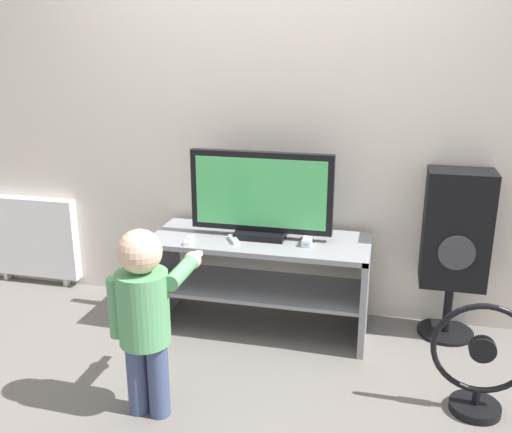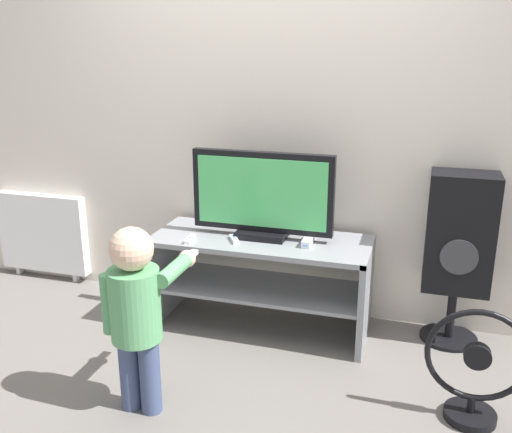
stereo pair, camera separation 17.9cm
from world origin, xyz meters
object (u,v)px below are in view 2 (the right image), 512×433
at_px(floor_fan, 475,372).
at_px(remote_primary, 190,239).
at_px(remote_secondary, 234,239).
at_px(speaker_tower, 460,237).
at_px(game_console, 308,240).
at_px(child, 137,305).
at_px(radiator, 43,233).
at_px(television, 262,196).

bearing_deg(floor_fan, remote_primary, 164.99).
height_order(remote_secondary, speaker_tower, speaker_tower).
bearing_deg(speaker_tower, game_console, -168.21).
distance_m(remote_secondary, child, 0.88).
bearing_deg(child, remote_secondary, 78.47).
bearing_deg(radiator, child, -40.46).
height_order(floor_fan, radiator, radiator).
distance_m(game_console, child, 1.12).
bearing_deg(speaker_tower, radiator, 177.92).
bearing_deg(child, television, 72.21).
xyz_separation_m(game_console, remote_primary, (-0.67, -0.16, -0.01)).
bearing_deg(speaker_tower, television, -172.82).
relative_size(remote_primary, floor_fan, 0.23).
xyz_separation_m(television, child, (-0.31, -0.98, -0.29)).
distance_m(speaker_tower, floor_fan, 0.85).
bearing_deg(floor_fan, speaker_tower, 96.05).
xyz_separation_m(remote_secondary, radiator, (-1.61, 0.36, -0.24)).
relative_size(television, game_console, 4.48).
bearing_deg(floor_fan, radiator, 163.71).
xyz_separation_m(game_console, child, (-0.60, -0.94, -0.05)).
relative_size(remote_secondary, floor_fan, 0.23).
distance_m(game_console, speaker_tower, 0.85).
bearing_deg(remote_primary, television, 26.30).
distance_m(television, child, 1.06).
bearing_deg(radiator, remote_secondary, -12.58).
relative_size(game_console, radiator, 0.27).
xyz_separation_m(child, radiator, (-1.43, 1.22, -0.20)).
xyz_separation_m(game_console, floor_fan, (0.91, -0.58, -0.34)).
xyz_separation_m(remote_secondary, floor_fan, (1.33, -0.50, -0.34)).
height_order(remote_primary, floor_fan, remote_primary).
height_order(game_console, speaker_tower, speaker_tower).
bearing_deg(remote_primary, game_console, 13.23).
relative_size(child, radiator, 1.31).
relative_size(remote_primary, speaker_tower, 0.13).
bearing_deg(television, speaker_tower, 7.18).
xyz_separation_m(child, floor_fan, (1.51, 0.36, -0.29)).
bearing_deg(game_console, speaker_tower, 11.79).
bearing_deg(television, child, -107.79).
height_order(remote_secondary, floor_fan, remote_secondary).
bearing_deg(child, radiator, 139.54).
relative_size(television, floor_fan, 1.49).
height_order(remote_primary, radiator, radiator).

